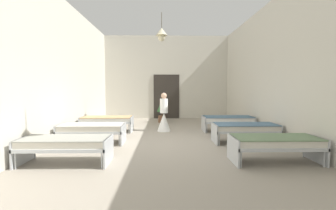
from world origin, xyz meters
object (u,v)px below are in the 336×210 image
Objects in this scene: bed_left_row_0 at (66,144)px; bed_right_row_0 at (275,143)px; bed_left_row_2 at (107,120)px; nurse_near_aisle at (164,117)px; bed_left_row_1 at (92,129)px; bed_right_row_1 at (245,128)px; bed_right_row_2 at (228,120)px; potted_plant at (162,109)px.

bed_left_row_0 is 1.00× the size of bed_right_row_0.
nurse_near_aisle reaches higher than bed_left_row_2.
bed_left_row_1 is at bearing 70.88° from nurse_near_aisle.
bed_right_row_1 is at bearing -22.45° from bed_left_row_2.
nurse_near_aisle reaches higher than bed_left_row_0.
bed_right_row_1 is (4.60, 1.90, 0.00)m from bed_left_row_0.
bed_right_row_0 is at bearing -90.00° from bed_right_row_2.
bed_right_row_0 is 1.28× the size of nurse_near_aisle.
bed_right_row_1 is 3.16m from nurse_near_aisle.
bed_right_row_0 is 4.98m from bed_left_row_1.
bed_right_row_1 and bed_right_row_2 have the same top height.
bed_left_row_0 is 1.00× the size of bed_right_row_1.
potted_plant is at bearing 71.54° from bed_left_row_0.
bed_left_row_2 is at bearing 90.00° from bed_left_row_1.
potted_plant is at bearing 136.53° from bed_right_row_2.
bed_right_row_0 is (4.60, 0.00, 0.00)m from bed_left_row_0.
bed_left_row_1 is 1.00× the size of bed_left_row_2.
bed_right_row_1 is 1.67× the size of potted_plant.
nurse_near_aisle is at bearing 122.19° from bed_right_row_0.
bed_left_row_1 is 4.78m from potted_plant.
bed_left_row_1 is at bearing 180.00° from bed_right_row_1.
bed_right_row_0 is 1.00× the size of bed_left_row_1.
potted_plant reaches higher than bed_right_row_1.
potted_plant reaches higher than bed_left_row_2.
bed_left_row_0 is 1.90m from bed_left_row_1.
potted_plant is (-2.53, 6.20, 0.23)m from bed_right_row_0.
bed_right_row_1 and bed_left_row_2 have the same top height.
potted_plant is at bearing 120.48° from bed_right_row_1.
bed_right_row_0 is 3.80m from bed_right_row_2.
bed_left_row_1 is at bearing -90.00° from bed_left_row_2.
potted_plant reaches higher than bed_left_row_1.
bed_left_row_0 is 6.54m from potted_plant.
nurse_near_aisle is at bearing 61.08° from bed_left_row_0.
potted_plant is (2.07, 4.30, 0.23)m from bed_left_row_1.
bed_right_row_2 is at bearing 39.56° from bed_left_row_0.
potted_plant is at bearing 64.29° from bed_left_row_1.
bed_right_row_1 is at bearing -59.52° from potted_plant.
bed_left_row_0 and bed_right_row_2 have the same top height.
bed_left_row_1 is at bearing 90.00° from bed_left_row_0.
bed_left_row_0 is 1.00× the size of bed_left_row_1.
bed_left_row_0 and bed_right_row_1 have the same top height.
bed_right_row_1 is at bearing 168.96° from nurse_near_aisle.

